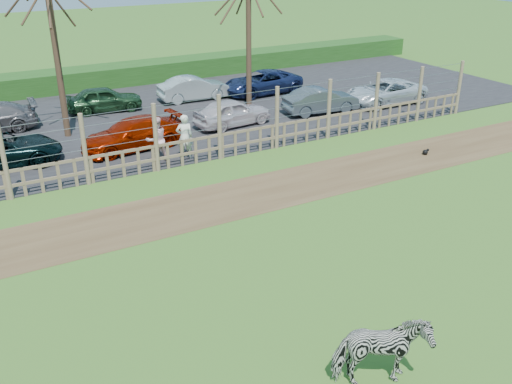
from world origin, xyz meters
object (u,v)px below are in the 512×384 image
crow (425,152)px  car_11 (194,88)px  zebra (381,353)px  car_4 (232,112)px  car_5 (321,100)px  car_6 (385,92)px  car_10 (104,99)px  car_3 (133,134)px  car_2 (0,150)px  visitor_a (185,137)px  tree_mid (51,18)px  visitor_b (156,140)px  car_12 (262,82)px

crow → car_11: size_ratio=0.08×
zebra → car_4: bearing=2.5°
car_5 → car_11: size_ratio=1.00×
car_6 → car_10: same height
car_10 → car_3: bearing=-177.9°
car_4 → crow: bearing=-150.4°
car_2 → car_11: size_ratio=1.19×
car_5 → car_11: (-4.34, 5.10, 0.00)m
visitor_a → car_11: 8.50m
tree_mid → car_2: 5.62m
crow → car_4: 8.47m
visitor_a → car_3: size_ratio=0.42×
car_3 → car_6: bearing=84.0°
crow → car_11: bearing=111.7°
zebra → car_5: (9.45, 15.39, -0.10)m
visitor_a → car_2: size_ratio=0.40×
crow → car_10: bearing=127.9°
car_6 → car_11: size_ratio=1.19×
visitor_b → car_6: (12.76, 2.09, -0.26)m
crow → car_4: (-4.91, 6.89, 0.53)m
zebra → car_12: (8.80, 19.90, -0.10)m
car_2 → car_5: (14.20, -0.02, 0.00)m
visitor_a → car_6: size_ratio=0.40×
zebra → car_6: bearing=-21.3°
tree_mid → car_10: tree_mid is taller
car_6 → car_12: size_ratio=1.00×
car_4 → car_5: (4.59, -0.26, 0.00)m
car_4 → car_12: size_ratio=0.82×
visitor_b → car_12: (8.41, 6.87, -0.26)m
car_2 → car_12: bearing=-67.4°
visitor_b → car_3: bearing=-85.2°
car_2 → car_4: (9.61, 0.24, 0.00)m
crow → car_6: bearing=62.0°
visitor_b → car_11: size_ratio=0.47×
car_3 → car_12: 10.09m
car_6 → visitor_b: bearing=-80.3°
visitor_b → car_10: (0.13, 7.60, -0.26)m
visitor_a → car_11: size_ratio=0.47×
visitor_b → crow: (9.37, -4.27, -0.79)m
visitor_a → visitor_b: bearing=0.6°
car_6 → car_10: (-12.63, 5.51, 0.00)m
car_3 → car_5: size_ratio=1.14×
car_4 → car_2: bearing=85.6°
car_11 → car_6: bearing=-121.3°
visitor_b → car_3: visitor_b is taller
zebra → car_12: zebra is taller
zebra → visitor_b: (0.39, 13.03, 0.16)m
crow → car_12: bearing=94.9°
car_4 → car_10: same height
visitor_a → car_11: visitor_a is taller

